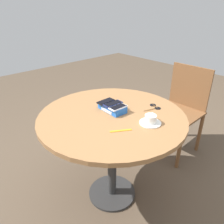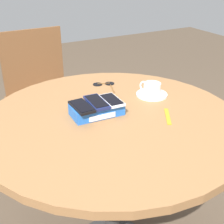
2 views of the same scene
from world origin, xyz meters
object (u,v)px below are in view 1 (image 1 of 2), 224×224
coffee_cup (151,119)px  chair_near_window (180,109)px  phone_box (112,108)px  sunglasses (155,107)px  phone_black (106,101)px  phone_navy (113,104)px  lanyard_strap (121,131)px  round_table (112,128)px  saucer (150,123)px  phone_white (118,107)px

coffee_cup → chair_near_window: bearing=107.4°
phone_box → sunglasses: phone_box is taller
phone_black → phone_navy: phone_navy is taller
phone_box → lanyard_strap: size_ratio=1.51×
round_table → sunglasses: sunglasses is taller
phone_black → coffee_cup: (0.37, 0.06, -0.02)m
round_table → coffee_cup: (0.26, 0.10, 0.14)m
saucer → lanyard_strap: bearing=-107.9°
phone_black → round_table: bearing=-20.7°
phone_navy → phone_white: 0.06m
lanyard_strap → sunglasses: size_ratio=0.87×
phone_white → lanyard_strap: phone_white is taller
phone_navy → lanyard_strap: bearing=-33.2°
phone_navy → coffee_cup: 0.30m
phone_navy → round_table: bearing=-48.9°
phone_black → sunglasses: size_ratio=0.83×
coffee_cup → saucer: bearing=-66.5°
round_table → phone_navy: phone_navy is taller
phone_black → saucer: size_ratio=0.92×
phone_black → chair_near_window: size_ratio=0.15×
phone_white → chair_near_window: bearing=92.1°
phone_white → coffee_cup: (0.24, 0.06, -0.02)m
phone_box → coffee_cup: 0.31m
phone_white → round_table: bearing=-116.6°
chair_near_window → phone_box: bearing=-92.0°
coffee_cup → lanyard_strap: (-0.06, -0.20, -0.03)m
phone_navy → saucer: bearing=9.0°
saucer → chair_near_window: 0.95m
saucer → chair_near_window: chair_near_window is taller
phone_black → phone_navy: bearing=6.3°
phone_navy → phone_white: phone_navy is taller
saucer → coffee_cup: 0.03m
coffee_cup → sunglasses: bearing=120.9°
phone_white → saucer: (0.24, 0.06, -0.05)m
coffee_cup → lanyard_strap: size_ratio=0.74×
phone_navy → chair_near_window: 0.97m
saucer → round_table: bearing=-159.5°
phone_box → lanyard_strap: 0.28m
round_table → sunglasses: size_ratio=6.58×
phone_box → phone_black: size_ratio=1.58×
phone_navy → sunglasses: phone_navy is taller
round_table → lanyard_strap: bearing=-28.7°
phone_box → round_table: bearing=-44.4°
phone_white → chair_near_window: size_ratio=0.15×
round_table → chair_near_window: size_ratio=1.15×
phone_white → chair_near_window: 0.98m
phone_navy → saucer: size_ratio=1.02×
phone_black → phone_white: (0.13, -0.00, -0.00)m
sunglasses → round_table: bearing=-112.3°
phone_navy → saucer: (0.30, 0.05, -0.05)m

